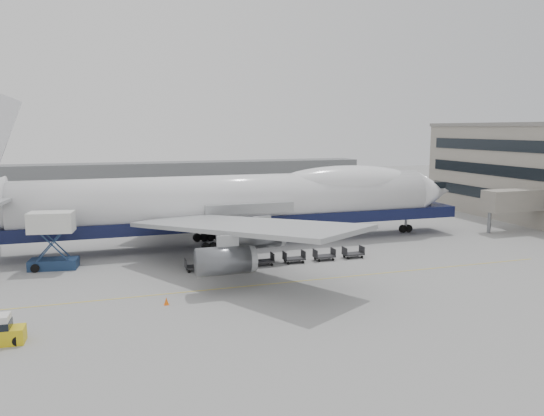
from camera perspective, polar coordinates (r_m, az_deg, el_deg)
name	(u,v)px	position (r m, az deg, el deg)	size (l,w,h in m)	color
ground	(263,267)	(56.77, -0.96, -6.41)	(260.00, 260.00, 0.00)	gray
apron_line	(282,283)	(51.29, 1.06, -8.05)	(60.00, 0.15, 0.01)	gold
hangar	(127,179)	(123.03, -15.29, 3.06)	(110.00, 8.00, 7.00)	slate
airliner	(240,201)	(67.17, -3.50, 0.81)	(67.00, 55.30, 19.98)	white
catering_truck	(52,237)	(60.09, -22.57, -2.88)	(5.13, 3.87, 6.07)	navy
baggage_tug	(0,331)	(41.64, -27.18, -11.70)	(2.91, 1.66, 2.07)	gold
traffic_cone	(166,301)	(46.01, -11.30, -9.81)	(0.43, 0.43, 0.63)	#FF650D
dolly_0	(196,266)	(55.86, -8.14, -6.19)	(2.30, 1.35, 1.30)	#2D2D30
dolly_1	(230,263)	(56.57, -4.52, -5.94)	(2.30, 1.35, 1.30)	#2D2D30
dolly_2	(263,261)	(57.50, -1.01, -5.67)	(2.30, 1.35, 1.30)	#2D2D30
dolly_3	(294,258)	(58.64, 2.38, -5.39)	(2.30, 1.35, 1.30)	#2D2D30
dolly_4	(324,256)	(59.98, 5.63, -5.11)	(2.30, 1.35, 1.30)	#2D2D30
dolly_5	(353,253)	(61.50, 8.72, -4.83)	(2.30, 1.35, 1.30)	#2D2D30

